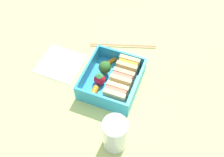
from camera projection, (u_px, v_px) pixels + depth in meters
ground_plane at (112, 86)px, 68.18cm from camera, size 120.00×120.00×2.00cm
bento_tray at (112, 83)px, 66.88cm from camera, size 15.59×14.22×1.20cm
bento_rim at (112, 77)px, 64.74cm from camera, size 15.59×14.22×4.07cm
sandwich_left at (128, 67)px, 66.44cm from camera, size 3.53×5.59×4.62cm
sandwich_center_left at (122, 80)px, 63.94cm from camera, size 3.53×5.59×4.62cm
sandwich_center at (116, 94)px, 61.44cm from camera, size 3.53×5.59×4.62cm
carrot_stick_far_left at (109, 63)px, 69.44cm from camera, size 5.32×3.68×1.19cm
broccoli_floret at (105, 67)px, 66.07cm from camera, size 3.33×3.33×4.24cm
strawberry_far_left at (100, 79)px, 64.87cm from camera, size 3.07×3.07×3.67cm
carrot_stick_left at (93, 93)px, 63.39cm from camera, size 4.27×1.66×1.51cm
chopstick_pair at (123, 45)px, 75.31cm from camera, size 7.68×19.52×0.70cm
drinking_glass at (115, 134)px, 53.82cm from camera, size 5.38×5.38×9.78cm
folded_napkin at (60, 63)px, 71.35cm from camera, size 11.41×12.12×0.40cm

